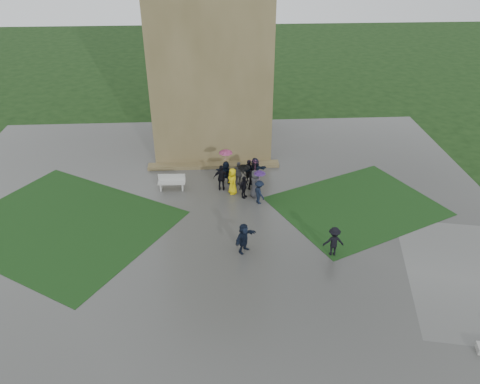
{
  "coord_description": "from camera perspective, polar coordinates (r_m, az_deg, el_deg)",
  "views": [
    {
      "loc": [
        0.17,
        -18.15,
        14.94
      ],
      "look_at": [
        1.5,
        5.06,
        1.2
      ],
      "focal_mm": 35.0,
      "sensor_mm": 36.0,
      "label": 1
    }
  ],
  "objects": [
    {
      "name": "ground",
      "position": [
        23.51,
        -2.98,
        -8.92
      ],
      "size": [
        120.0,
        120.0,
        0.0
      ],
      "primitive_type": "plane",
      "color": "black"
    },
    {
      "name": "plaza",
      "position": [
        25.08,
        -3.03,
        -6.0
      ],
      "size": [
        34.0,
        34.0,
        0.02
      ],
      "primitive_type": "cube",
      "color": "#3B3B39",
      "rests_on": "ground"
    },
    {
      "name": "lawn_inset_left",
      "position": [
        28.08,
        -20.74,
        -3.75
      ],
      "size": [
        14.1,
        13.46,
        0.01
      ],
      "primitive_type": "cube",
      "rotation": [
        0.0,
        0.0,
        -0.56
      ],
      "color": "black",
      "rests_on": "plaza"
    },
    {
      "name": "lawn_inset_right",
      "position": [
        28.78,
        14.07,
        -1.67
      ],
      "size": [
        11.12,
        10.15,
        0.01
      ],
      "primitive_type": "cube",
      "rotation": [
        0.0,
        0.0,
        0.44
      ],
      "color": "black",
      "rests_on": "plaza"
    },
    {
      "name": "tower",
      "position": [
        33.68,
        -3.75,
        20.37
      ],
      "size": [
        8.0,
        8.0,
        18.0
      ],
      "primitive_type": "cube",
      "color": "brown",
      "rests_on": "ground"
    },
    {
      "name": "tower_plinth",
      "position": [
        32.35,
        -3.22,
        3.28
      ],
      "size": [
        9.0,
        0.8,
        0.22
      ],
      "primitive_type": "cube",
      "color": "brown",
      "rests_on": "plaza"
    },
    {
      "name": "bench",
      "position": [
        29.71,
        -8.32,
        1.22
      ],
      "size": [
        1.72,
        0.59,
        0.99
      ],
      "rotation": [
        0.0,
        0.0,
        -0.04
      ],
      "color": "#AEAEAA",
      "rests_on": "plaza"
    },
    {
      "name": "visitor_cluster",
      "position": [
        29.05,
        0.47,
        2.04
      ],
      "size": [
        3.57,
        3.55,
        2.51
      ],
      "color": "black",
      "rests_on": "plaza"
    },
    {
      "name": "pedestrian_mid",
      "position": [
        23.86,
        0.47,
        -5.62
      ],
      "size": [
        1.44,
        1.51,
        1.66
      ],
      "primitive_type": "imported",
      "rotation": [
        0.0,
        0.0,
        0.84
      ],
      "color": "black",
      "rests_on": "plaza"
    },
    {
      "name": "pedestrian_near",
      "position": [
        24.11,
        11.35,
        -5.93
      ],
      "size": [
        1.06,
        0.56,
        1.63
      ],
      "primitive_type": "imported",
      "rotation": [
        0.0,
        0.0,
        3.13
      ],
      "color": "black",
      "rests_on": "plaza"
    }
  ]
}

